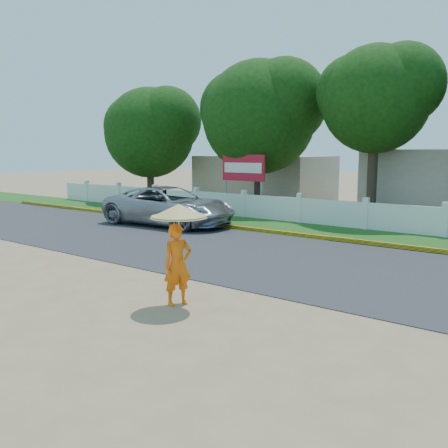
% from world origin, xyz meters
% --- Properties ---
extents(ground, '(120.00, 120.00, 0.00)m').
position_xyz_m(ground, '(0.00, 0.00, 0.00)').
color(ground, '#9E8460').
rests_on(ground, ground).
extents(road, '(60.00, 7.00, 0.02)m').
position_xyz_m(road, '(0.00, 4.50, 0.01)').
color(road, '#38383A').
rests_on(road, ground).
extents(grass_verge, '(60.00, 3.50, 0.03)m').
position_xyz_m(grass_verge, '(0.00, 9.75, 0.01)').
color(grass_verge, '#2D601E').
rests_on(grass_verge, ground).
extents(curb, '(40.00, 0.18, 0.16)m').
position_xyz_m(curb, '(0.00, 8.05, 0.08)').
color(curb, yellow).
rests_on(curb, ground).
extents(fence, '(40.00, 0.10, 1.10)m').
position_xyz_m(fence, '(0.00, 11.20, 0.55)').
color(fence, silver).
rests_on(fence, ground).
extents(building_far, '(8.00, 5.00, 2.80)m').
position_xyz_m(building_far, '(-10.00, 19.00, 1.40)').
color(building_far, '#B7AD99').
rests_on(building_far, ground).
extents(vehicle, '(6.06, 3.12, 1.63)m').
position_xyz_m(vehicle, '(-7.06, 7.24, 0.82)').
color(vehicle, '#98999F').
rests_on(vehicle, ground).
extents(monk_with_parasol, '(1.15, 1.15, 2.09)m').
position_xyz_m(monk_with_parasol, '(0.86, -0.62, 1.36)').
color(monk_with_parasol, orange).
rests_on(monk_with_parasol, ground).
extents(billboard, '(2.50, 0.13, 2.95)m').
position_xyz_m(billboard, '(-6.84, 12.30, 2.14)').
color(billboard, gray).
rests_on(billboard, ground).
extents(tree_row, '(35.36, 7.24, 8.04)m').
position_xyz_m(tree_row, '(1.18, 14.50, 4.69)').
color(tree_row, '#473828').
rests_on(tree_row, ground).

